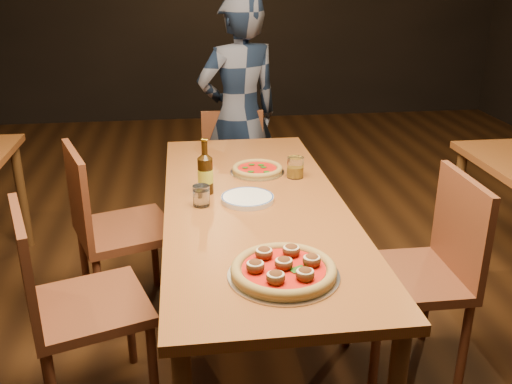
{
  "coord_description": "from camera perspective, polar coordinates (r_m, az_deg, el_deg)",
  "views": [
    {
      "loc": [
        -0.3,
        -2.34,
        1.74
      ],
      "look_at": [
        0.0,
        -0.05,
        0.82
      ],
      "focal_mm": 40.0,
      "sensor_mm": 36.0,
      "label": 1
    }
  ],
  "objects": [
    {
      "name": "chair_main_sw",
      "position": [
        2.99,
        -12.92,
        -3.56
      ],
      "size": [
        0.58,
        0.58,
        0.98
      ],
      "primitive_type": null,
      "rotation": [
        0.0,
        0.0,
        1.9
      ],
      "color": "#5A2F17",
      "rests_on": "ground"
    },
    {
      "name": "amber_glass",
      "position": [
        2.85,
        3.96,
        2.48
      ],
      "size": [
        0.08,
        0.08,
        0.1
      ],
      "primitive_type": "cylinder",
      "color": "#A67212",
      "rests_on": "table_main"
    },
    {
      "name": "chair_main_nw",
      "position": [
        2.41,
        -16.36,
        -10.75
      ],
      "size": [
        0.56,
        0.56,
        0.96
      ],
      "primitive_type": null,
      "rotation": [
        0.0,
        0.0,
        1.89
      ],
      "color": "#5A2F17",
      "rests_on": "ground"
    },
    {
      "name": "ground",
      "position": [
        2.93,
        -0.13,
        -14.71
      ],
      "size": [
        9.0,
        9.0,
        0.0
      ],
      "primitive_type": "plane",
      "color": "black"
    },
    {
      "name": "diner",
      "position": [
        3.85,
        -1.69,
        7.53
      ],
      "size": [
        0.67,
        0.55,
        1.59
      ],
      "primitive_type": "imported",
      "rotation": [
        0.0,
        0.0,
        3.47
      ],
      "color": "black",
      "rests_on": "ground"
    },
    {
      "name": "pizza_meatball",
      "position": [
        1.96,
        2.78,
        -7.73
      ],
      "size": [
        0.39,
        0.39,
        0.07
      ],
      "rotation": [
        0.0,
        0.0,
        -0.18
      ],
      "color": "#B7B7BF",
      "rests_on": "table_main"
    },
    {
      "name": "chair_main_e",
      "position": [
        2.59,
        14.98,
        -8.07
      ],
      "size": [
        0.45,
        0.45,
        0.97
      ],
      "primitive_type": null,
      "rotation": [
        0.0,
        0.0,
        -1.57
      ],
      "color": "#5A2F17",
      "rests_on": "ground"
    },
    {
      "name": "plate_stack",
      "position": [
        2.57,
        -0.86,
        -0.67
      ],
      "size": [
        0.24,
        0.24,
        0.02
      ],
      "primitive_type": "cylinder",
      "color": "white",
      "rests_on": "table_main"
    },
    {
      "name": "water_glass",
      "position": [
        2.52,
        -5.5,
        -0.37
      ],
      "size": [
        0.07,
        0.07,
        0.09
      ],
      "primitive_type": "cylinder",
      "color": "white",
      "rests_on": "table_main"
    },
    {
      "name": "table_main",
      "position": [
        2.58,
        -0.14,
        -2.51
      ],
      "size": [
        0.8,
        2.0,
        0.75
      ],
      "color": "brown",
      "rests_on": "ground"
    },
    {
      "name": "beer_bottle",
      "position": [
        2.64,
        -5.08,
        1.75
      ],
      "size": [
        0.07,
        0.07,
        0.25
      ],
      "rotation": [
        0.0,
        0.0,
        0.13
      ],
      "color": "black",
      "rests_on": "table_main"
    },
    {
      "name": "pizza_margherita",
      "position": [
        2.92,
        0.13,
        2.28
      ],
      "size": [
        0.28,
        0.28,
        0.04
      ],
      "rotation": [
        0.0,
        0.0,
        -0.06
      ],
      "color": "#B7B7BF",
      "rests_on": "table_main"
    },
    {
      "name": "chair_end",
      "position": [
        3.75,
        -2.14,
        1.43
      ],
      "size": [
        0.42,
        0.42,
        0.88
      ],
      "primitive_type": null,
      "rotation": [
        0.0,
        0.0,
        -0.03
      ],
      "color": "#5A2F17",
      "rests_on": "ground"
    }
  ]
}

